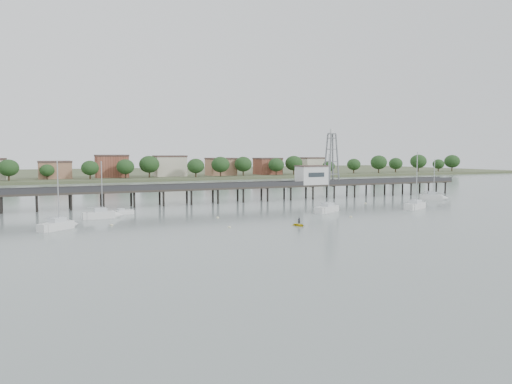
% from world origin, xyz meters
% --- Properties ---
extents(ground_plane, '(500.00, 500.00, 0.00)m').
position_xyz_m(ground_plane, '(0.00, 0.00, 0.00)').
color(ground_plane, slate).
rests_on(ground_plane, ground).
extents(pier, '(150.00, 5.00, 5.50)m').
position_xyz_m(pier, '(0.00, 60.00, 3.79)').
color(pier, '#2D2823').
rests_on(pier, ground).
extents(pier_building, '(8.40, 5.40, 5.30)m').
position_xyz_m(pier_building, '(25.00, 60.00, 6.67)').
color(pier_building, silver).
rests_on(pier_building, ground).
extents(lattice_tower, '(3.20, 3.20, 15.50)m').
position_xyz_m(lattice_tower, '(31.50, 60.00, 11.10)').
color(lattice_tower, slate).
rests_on(lattice_tower, ground).
extents(sailboat_b, '(7.09, 2.31, 11.72)m').
position_xyz_m(sailboat_b, '(-33.21, 41.30, 0.65)').
color(sailboat_b, white).
rests_on(sailboat_b, ground).
extents(sailboat_d, '(8.54, 5.67, 13.70)m').
position_xyz_m(sailboat_d, '(34.90, 29.18, 0.64)').
color(sailboat_d, white).
rests_on(sailboat_d, ground).
extents(sailboat_c, '(8.22, 5.74, 13.29)m').
position_xyz_m(sailboat_c, '(12.80, 31.98, 0.64)').
color(sailboat_c, white).
rests_on(sailboat_c, ground).
extents(sailboat_e, '(6.46, 6.31, 11.67)m').
position_xyz_m(sailboat_e, '(54.65, 43.39, 0.65)').
color(sailboat_e, white).
rests_on(sailboat_e, ground).
extents(sailboat_a, '(6.96, 6.18, 12.06)m').
position_xyz_m(sailboat_a, '(-41.91, 29.92, 0.65)').
color(sailboat_a, white).
rests_on(sailboat_a, ground).
extents(white_tender, '(3.94, 2.37, 1.43)m').
position_xyz_m(white_tender, '(-28.90, 45.93, 0.44)').
color(white_tender, white).
rests_on(white_tender, ground).
extents(yellow_dinghy, '(1.97, 0.74, 2.70)m').
position_xyz_m(yellow_dinghy, '(-4.05, 16.30, 0.00)').
color(yellow_dinghy, yellow).
rests_on(yellow_dinghy, ground).
extents(dinghy_occupant, '(0.90, 1.30, 0.29)m').
position_xyz_m(dinghy_occupant, '(-4.05, 16.30, 0.00)').
color(dinghy_occupant, black).
rests_on(dinghy_occupant, ground).
extents(mooring_buoys, '(72.13, 23.67, 0.39)m').
position_xyz_m(mooring_buoys, '(2.70, 29.75, 0.08)').
color(mooring_buoys, beige).
rests_on(mooring_buoys, ground).
extents(far_shore, '(500.00, 170.00, 10.40)m').
position_xyz_m(far_shore, '(0.36, 239.58, 0.95)').
color(far_shore, '#475133').
rests_on(far_shore, ground).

